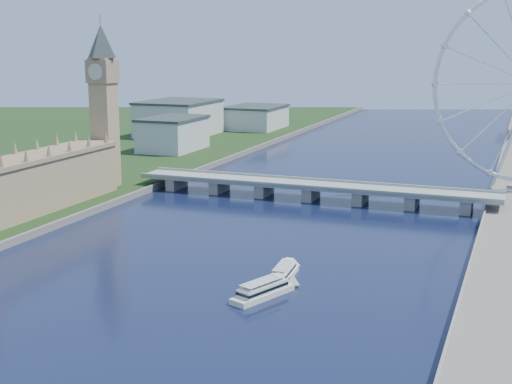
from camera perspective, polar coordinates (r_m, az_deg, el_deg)
The scene contains 5 objects.
big_ben at distance 453.38m, azimuth -12.14°, elevation 8.36°, with size 20.02×20.02×110.00m.
westminster_bridge at distance 427.57m, azimuth 4.44°, elevation 0.28°, with size 220.00×22.00×9.50m.
city_skyline at distance 670.88m, azimuth 14.08°, elevation 5.08°, with size 505.00×280.00×32.00m.
tour_boat_near at distance 286.72m, azimuth 2.22°, elevation -6.92°, with size 7.08×27.81×6.13m, color white, non-canonical shape.
tour_boat_far at distance 266.48m, azimuth 0.53°, elevation -8.41°, with size 7.92×30.94×6.85m, color beige, non-canonical shape.
Camera 1 is at (118.17, -101.85, 92.46)m, focal length 50.00 mm.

